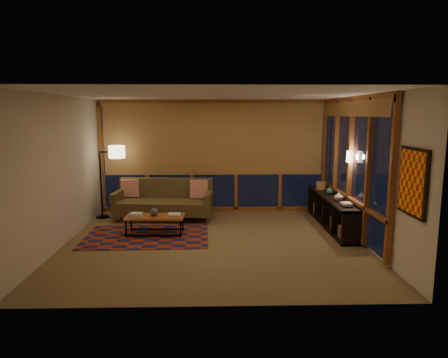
{
  "coord_description": "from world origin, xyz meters",
  "views": [
    {
      "loc": [
        -0.0,
        -7.15,
        2.37
      ],
      "look_at": [
        0.19,
        0.32,
        1.15
      ],
      "focal_mm": 32.0,
      "sensor_mm": 36.0,
      "label": 1
    }
  ],
  "objects_px": {
    "sofa": "(164,200)",
    "coffee_table": "(155,225)",
    "floor_lamp": "(101,182)",
    "bookshelf": "(332,212)"
  },
  "relations": [
    {
      "from": "sofa",
      "to": "floor_lamp",
      "type": "xyz_separation_m",
      "value": [
        -1.45,
        0.2,
        0.39
      ]
    },
    {
      "from": "floor_lamp",
      "to": "bookshelf",
      "type": "xyz_separation_m",
      "value": [
        5.07,
        -0.89,
        -0.51
      ]
    },
    {
      "from": "floor_lamp",
      "to": "bookshelf",
      "type": "height_order",
      "value": "floor_lamp"
    },
    {
      "from": "coffee_table",
      "to": "floor_lamp",
      "type": "relative_size",
      "value": 0.69
    },
    {
      "from": "coffee_table",
      "to": "floor_lamp",
      "type": "height_order",
      "value": "floor_lamp"
    },
    {
      "from": "coffee_table",
      "to": "bookshelf",
      "type": "bearing_deg",
      "value": 8.62
    },
    {
      "from": "sofa",
      "to": "coffee_table",
      "type": "xyz_separation_m",
      "value": [
        -0.03,
        -1.17,
        -0.25
      ]
    },
    {
      "from": "sofa",
      "to": "coffee_table",
      "type": "bearing_deg",
      "value": -86.88
    },
    {
      "from": "coffee_table",
      "to": "floor_lamp",
      "type": "xyz_separation_m",
      "value": [
        -1.42,
        1.38,
        0.64
      ]
    },
    {
      "from": "bookshelf",
      "to": "coffee_table",
      "type": "bearing_deg",
      "value": -172.47
    }
  ]
}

